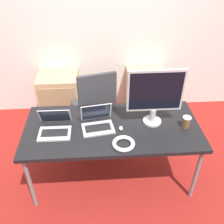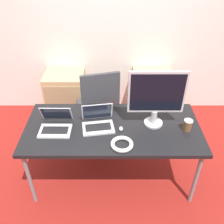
# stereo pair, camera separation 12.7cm
# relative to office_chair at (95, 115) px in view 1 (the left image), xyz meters

# --- Properties ---
(ground_plane) EXTENTS (14.00, 14.00, 0.00)m
(ground_plane) POSITION_rel_office_chair_xyz_m (0.18, -0.64, -0.40)
(ground_plane) COLOR maroon
(wall_back) EXTENTS (10.00, 0.05, 2.60)m
(wall_back) POSITION_rel_office_chair_xyz_m (0.18, 0.81, 0.90)
(wall_back) COLOR silver
(wall_back) RESTS_ON ground_plane
(desk) EXTENTS (1.75, 0.80, 0.73)m
(desk) POSITION_rel_office_chair_xyz_m (0.18, -0.64, 0.28)
(desk) COLOR black
(desk) RESTS_ON ground_plane
(office_chair) EXTENTS (0.58, 0.62, 1.07)m
(office_chair) POSITION_rel_office_chair_xyz_m (0.00, 0.00, 0.00)
(office_chair) COLOR #232326
(office_chair) RESTS_ON ground_plane
(cabinet_left) EXTENTS (0.55, 0.48, 0.71)m
(cabinet_left) POSITION_rel_office_chair_xyz_m (-0.50, 0.53, -0.05)
(cabinet_left) COLOR tan
(cabinet_left) RESTS_ON ground_plane
(cabinet_right) EXTENTS (0.55, 0.48, 0.71)m
(cabinet_right) POSITION_rel_office_chair_xyz_m (0.76, 0.53, -0.05)
(cabinet_right) COLOR tan
(cabinet_right) RESTS_ON ground_plane
(laptop_left) EXTENTS (0.34, 0.30, 0.22)m
(laptop_left) POSITION_rel_office_chair_xyz_m (0.03, -0.63, 0.37)
(laptop_left) COLOR silver
(laptop_left) RESTS_ON desk
(laptop_right) EXTENTS (0.31, 0.29, 0.21)m
(laptop_right) POSITION_rel_office_chair_xyz_m (-0.38, -0.68, 0.37)
(laptop_right) COLOR silver
(laptop_right) RESTS_ON desk
(monitor) EXTENTS (0.54, 0.19, 0.59)m
(monitor) POSITION_rel_office_chair_xyz_m (0.59, -0.60, 0.65)
(monitor) COLOR #B7B7BC
(monitor) RESTS_ON desk
(mouse) EXTENTS (0.04, 0.06, 0.03)m
(mouse) POSITION_rel_office_chair_xyz_m (0.26, -0.70, 0.34)
(mouse) COLOR silver
(mouse) RESTS_ON desk
(coffee_cup_white) EXTENTS (0.08, 0.08, 0.09)m
(coffee_cup_white) POSITION_rel_office_chair_xyz_m (0.13, -0.42, 0.37)
(coffee_cup_white) COLOR white
(coffee_cup_white) RESTS_ON desk
(coffee_cup_brown) EXTENTS (0.08, 0.08, 0.12)m
(coffee_cup_brown) POSITION_rel_office_chair_xyz_m (0.91, -0.70, 0.38)
(coffee_cup_brown) COLOR brown
(coffee_cup_brown) RESTS_ON desk
(cable_coil) EXTENTS (0.21, 0.21, 0.04)m
(cable_coil) POSITION_rel_office_chair_xyz_m (0.27, -0.92, 0.34)
(cable_coil) COLOR white
(cable_coil) RESTS_ON desk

